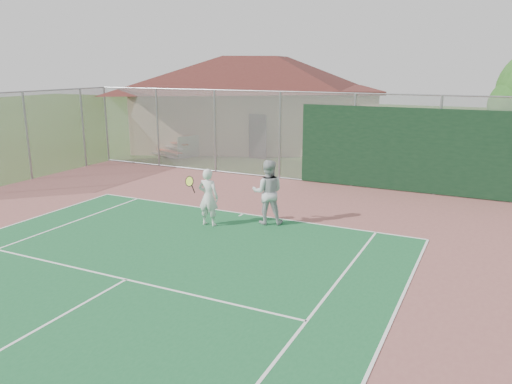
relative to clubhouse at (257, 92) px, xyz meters
The scene contains 6 objects.
back_fence 11.32m from the clubhouse, 44.84° to the right, with size 20.08×0.11×3.53m.
side_fence_left 13.14m from the clubhouse, 108.46° to the right, with size 0.08×9.00×3.50m.
clubhouse is the anchor object (origin of this frame).
bleachers 6.29m from the clubhouse, 114.94° to the right, with size 3.46×2.67×1.08m.
player_white_front 15.64m from the clubhouse, 69.25° to the right, with size 0.91×0.64×1.66m.
player_grey_back 15.38m from the clubhouse, 62.92° to the right, with size 1.11×1.00×1.87m.
Camera 1 is at (6.85, -1.29, 4.47)m, focal length 35.00 mm.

